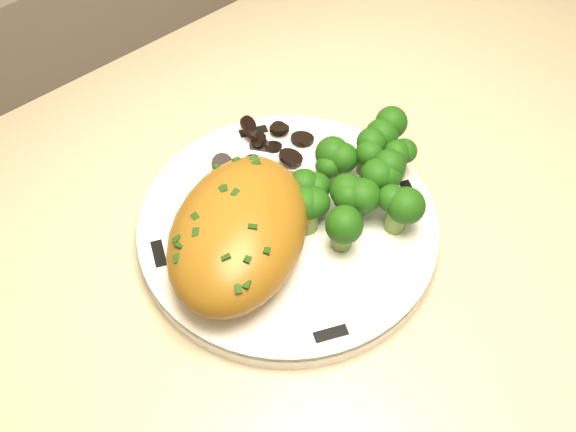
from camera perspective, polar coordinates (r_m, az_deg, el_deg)
counter at (r=1.03m, az=-1.64°, el=-15.04°), size 1.87×0.64×0.93m
plate at (r=0.67m, az=-0.00°, el=-0.99°), size 0.35×0.35×0.02m
rim_accent_0 at (r=0.74m, az=-2.75°, el=6.68°), size 0.03×0.02×0.00m
rim_accent_1 at (r=0.65m, az=-10.17°, el=-2.95°), size 0.02×0.03×0.00m
rim_accent_2 at (r=0.60m, az=3.40°, el=-9.28°), size 0.03×0.02×0.00m
rim_accent_3 at (r=0.70m, az=9.55°, el=1.85°), size 0.02×0.03×0.00m
gravy_pool at (r=0.65m, az=-3.79°, el=-3.02°), size 0.10×0.10×0.00m
chicken_breast at (r=0.62m, az=-3.50°, el=-1.04°), size 0.21×0.19×0.07m
mushroom_pile at (r=0.72m, az=-1.91°, el=5.22°), size 0.09×0.07×0.03m
broccoli_florets at (r=0.67m, az=5.59°, el=2.77°), size 0.15×0.11×0.05m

